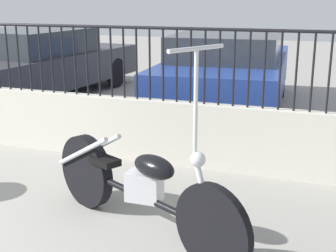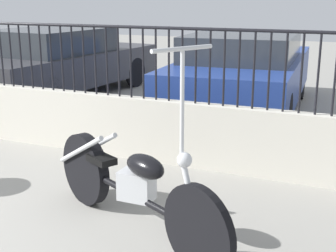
# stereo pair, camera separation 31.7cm
# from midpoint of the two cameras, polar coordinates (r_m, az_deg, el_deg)

# --- Properties ---
(low_wall) EXTENTS (8.66, 0.18, 0.75)m
(low_wall) POSITION_cam_midpoint_polar(r_m,az_deg,el_deg) (6.39, -17.38, 0.80)
(low_wall) COLOR beige
(low_wall) RESTS_ON ground_plane
(fence_railing) EXTENTS (8.66, 0.04, 0.85)m
(fence_railing) POSITION_cam_midpoint_polar(r_m,az_deg,el_deg) (6.23, -18.06, 9.03)
(fence_railing) COLOR black
(fence_railing) RESTS_ON low_wall
(motorcycle_black) EXTENTS (2.06, 1.12, 1.61)m
(motorcycle_black) POSITION_cam_midpoint_polar(r_m,az_deg,el_deg) (3.95, -6.80, -7.02)
(motorcycle_black) COLOR black
(motorcycle_black) RESTS_ON ground_plane
(car_dark_grey) EXTENTS (2.25, 4.59, 1.32)m
(car_dark_grey) POSITION_cam_midpoint_polar(r_m,az_deg,el_deg) (9.66, -16.35, 7.45)
(car_dark_grey) COLOR black
(car_dark_grey) RESTS_ON ground_plane
(car_blue) EXTENTS (2.17, 4.62, 1.34)m
(car_blue) POSITION_cam_midpoint_polar(r_m,az_deg,el_deg) (8.10, 6.23, 6.65)
(car_blue) COLOR black
(car_blue) RESTS_ON ground_plane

